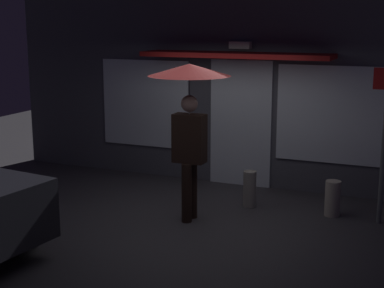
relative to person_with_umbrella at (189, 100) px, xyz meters
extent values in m
plane|color=#38353A|center=(0.08, -0.12, -1.77)|extent=(18.00, 18.00, 0.00)
cube|color=#4C4C56|center=(0.08, 2.23, 0.12)|extent=(9.00, 0.30, 3.78)
cube|color=white|center=(0.08, 2.06, -0.67)|extent=(1.10, 0.04, 2.20)
cube|color=white|center=(-1.78, 2.06, -0.42)|extent=(1.74, 0.04, 1.60)
cube|color=white|center=(1.60, 2.06, -0.42)|extent=(1.74, 0.04, 1.60)
cube|color=white|center=(0.08, 1.98, 0.68)|extent=(0.36, 0.16, 0.12)
cube|color=maroon|center=(0.08, 1.73, 0.53)|extent=(3.20, 0.70, 0.08)
cylinder|color=black|center=(0.00, 0.10, -1.33)|extent=(0.15, 0.15, 0.86)
cylinder|color=black|center=(0.00, -0.10, -1.33)|extent=(0.15, 0.15, 0.86)
cube|color=black|center=(0.00, 0.00, -0.55)|extent=(0.46, 0.24, 0.70)
cube|color=silver|center=(0.00, 0.13, -0.55)|extent=(0.14, 0.02, 0.56)
cube|color=red|center=(0.00, 0.13, -0.57)|extent=(0.05, 0.02, 0.45)
sphere|color=#A57D71|center=(0.00, 0.00, -0.05)|extent=(0.24, 0.24, 0.24)
cylinder|color=slate|center=(0.00, 0.00, -0.01)|extent=(0.02, 0.02, 1.02)
cone|color=#4C0C0C|center=(0.00, 0.00, 0.42)|extent=(1.17, 1.17, 0.17)
cylinder|color=black|center=(-1.60, -1.79, -1.45)|extent=(0.66, 0.30, 0.64)
cylinder|color=#595B60|center=(2.57, 0.94, -0.60)|extent=(0.07, 0.07, 2.33)
cylinder|color=#9E998E|center=(0.62, 0.94, -1.48)|extent=(0.20, 0.20, 0.57)
cylinder|color=#B2A899|center=(1.89, 0.99, -1.50)|extent=(0.23, 0.23, 0.54)
camera|label=1|loc=(3.22, -7.45, 1.10)|focal=54.53mm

